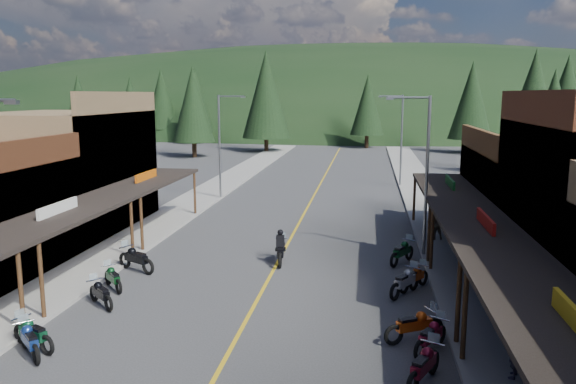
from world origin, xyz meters
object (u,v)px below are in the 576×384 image
at_px(bike_east_9, 414,276).
at_px(bike_west_9, 136,258).
at_px(bike_west_7, 101,293).
at_px(pine_10, 193,104).
at_px(pine_0, 79,105).
at_px(streetlight_1, 221,142).
at_px(pine_1, 195,99).
at_px(bike_east_10, 402,251).
at_px(pine_4, 471,100).
at_px(pedestrian_east_a, 515,348).
at_px(shop_east_3, 546,199).
at_px(streetlight_3, 400,136).
at_px(bike_west_8, 113,277).
at_px(pine_7, 161,99).
at_px(bike_west_5, 29,339).
at_px(shop_west_3, 65,171).
at_px(pine_5, 566,95).
at_px(bike_east_8, 405,281).
at_px(pine_3, 367,105).
at_px(rider_on_bike, 281,249).
at_px(bike_east_6, 431,335).
at_px(bike_east_5, 424,364).
at_px(pine_11, 533,103).
at_px(bike_east_7, 414,324).
at_px(pedestrian_east_b, 435,223).
at_px(pine_9, 553,110).
at_px(streetlight_2, 424,169).
at_px(pine_8, 131,113).
at_px(bike_west_6, 33,332).

bearing_deg(bike_east_9, bike_west_9, -145.91).
bearing_deg(bike_west_7, pine_10, 54.80).
bearing_deg(pine_0, streetlight_1, -50.44).
bearing_deg(pine_1, pine_0, -153.43).
bearing_deg(bike_east_10, bike_west_7, -118.70).
bearing_deg(pine_4, pedestrian_east_a, -98.44).
xyz_separation_m(shop_east_3, streetlight_3, (-6.80, 18.70, 1.93)).
bearing_deg(pine_10, bike_east_9, -62.70).
relative_size(pine_0, bike_west_9, 4.73).
xyz_separation_m(pine_10, bike_west_8, (11.81, -48.75, -6.23)).
bearing_deg(pine_7, pedestrian_east_a, -63.29).
bearing_deg(bike_west_8, streetlight_3, 22.06).
height_order(shop_east_3, bike_west_5, shop_east_3).
height_order(pine_4, bike_west_5, pine_4).
distance_m(bike_west_7, pedestrian_east_a, 14.75).
distance_m(pine_4, pine_7, 52.50).
distance_m(pine_0, pine_7, 16.14).
distance_m(shop_west_3, shop_east_3, 27.56).
xyz_separation_m(pine_5, bike_east_10, (-28.05, -65.35, -7.35)).
distance_m(streetlight_3, bike_west_7, 33.39).
bearing_deg(bike_east_8, bike_east_10, 120.76).
height_order(pine_3, bike_west_8, pine_3).
relative_size(bike_west_8, bike_east_8, 0.88).
relative_size(pine_5, pine_7, 1.12).
bearing_deg(rider_on_bike, bike_west_5, -125.27).
xyz_separation_m(bike_west_5, bike_east_8, (11.87, 7.14, 0.05)).
height_order(bike_east_6, bike_east_9, bike_east_9).
relative_size(bike_west_5, bike_east_5, 0.91).
xyz_separation_m(pine_10, rider_on_bike, (18.18, -44.09, -6.09)).
relative_size(pine_10, bike_east_10, 5.19).
distance_m(pine_11, bike_west_9, 43.67).
xyz_separation_m(bike_east_7, pedestrian_east_b, (2.11, 13.18, 0.45)).
bearing_deg(bike_east_5, pine_7, 141.72).
xyz_separation_m(streetlight_3, bike_west_7, (-12.76, -30.61, -3.90)).
bearing_deg(pine_9, pine_1, 152.49).
bearing_deg(bike_east_10, bike_west_8, -126.45).
xyz_separation_m(shop_east_3, bike_west_5, (-19.80, -16.16, -1.96)).
bearing_deg(shop_east_3, streetlight_3, 109.99).
distance_m(pine_3, pine_7, 37.37).
xyz_separation_m(streetlight_2, bike_west_8, (-13.14, -6.75, -3.91)).
distance_m(bike_east_6, pedestrian_east_b, 13.97).
height_order(pine_0, pine_9, pine_0).
bearing_deg(rider_on_bike, bike_east_9, -30.61).
distance_m(pine_8, pine_10, 10.80).
bearing_deg(pine_11, pine_10, 162.47).
bearing_deg(shop_east_3, streetlight_2, -154.12).
xyz_separation_m(shop_west_3, shop_east_3, (27.54, 0.00, -0.99)).
distance_m(bike_west_8, bike_east_8, 12.06).
xyz_separation_m(streetlight_2, bike_east_9, (-0.71, -4.96, -3.89)).
height_order(pine_5, bike_west_6, pine_5).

